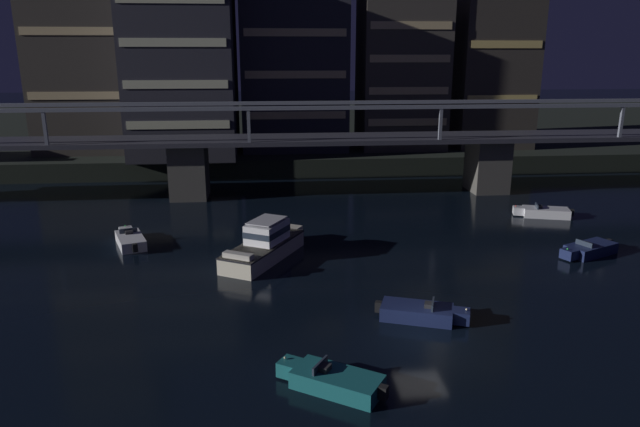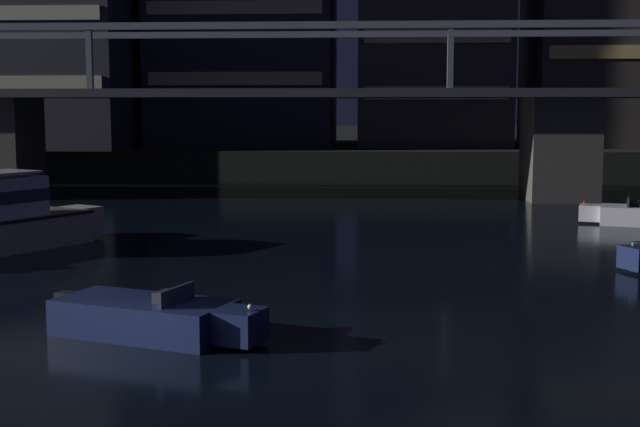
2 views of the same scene
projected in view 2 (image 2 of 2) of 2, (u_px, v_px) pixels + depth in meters
ground_plane at (91, 369)px, 16.99m from camera, size 400.00×400.00×0.00m
far_riverbank at (323, 143)px, 96.49m from camera, size 240.00×80.00×2.20m
river_bridge at (274, 120)px, 48.52m from camera, size 99.55×6.40×9.38m
tower_east_tall at (433, 12)px, 63.17m from camera, size 10.69×8.63×19.60m
speedboat_mid_right at (152, 318)px, 19.40m from camera, size 5.12×3.01×1.16m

